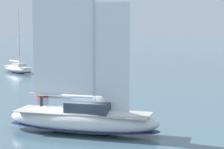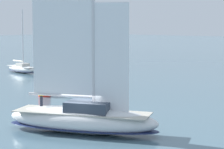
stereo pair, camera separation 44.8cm
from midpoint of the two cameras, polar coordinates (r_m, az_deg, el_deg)
ground_plane at (r=28.84m, az=-3.50°, el=-7.59°), size 400.00×400.00×0.00m
sailboat_main at (r=28.58m, az=-3.48°, el=-5.43°), size 10.57×6.83×14.14m
sailboat_moored_outer_mooring at (r=64.53m, az=-11.53°, el=0.80°), size 6.75×2.60×9.06m
channel_buoy at (r=43.17m, az=-8.53°, el=-1.69°), size 1.20×1.20×2.17m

